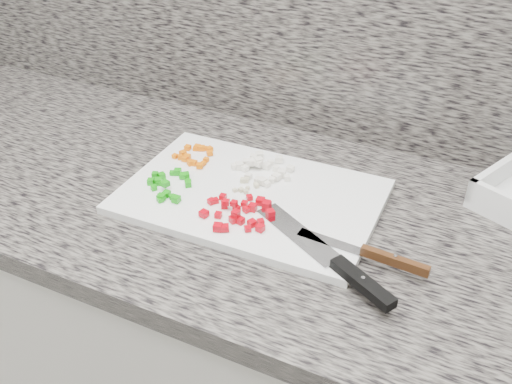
% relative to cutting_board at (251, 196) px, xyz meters
% --- Properties ---
extents(cabinet, '(3.92, 0.62, 0.86)m').
position_rel_cutting_board_xyz_m(cabinet, '(0.05, 0.00, -0.48)').
color(cabinet, silver).
rests_on(cabinet, ground).
extents(countertop, '(3.96, 0.64, 0.04)m').
position_rel_cutting_board_xyz_m(countertop, '(0.05, 0.00, -0.03)').
color(countertop, '#656059').
rests_on(countertop, cabinet).
extents(cutting_board, '(0.47, 0.32, 0.02)m').
position_rel_cutting_board_xyz_m(cutting_board, '(0.00, 0.00, 0.00)').
color(cutting_board, white).
rests_on(cutting_board, countertop).
extents(carrot_pile, '(0.08, 0.08, 0.01)m').
position_rel_cutting_board_xyz_m(carrot_pile, '(-0.16, 0.07, 0.01)').
color(carrot_pile, orange).
rests_on(carrot_pile, cutting_board).
extents(onion_pile, '(0.12, 0.11, 0.02)m').
position_rel_cutting_board_xyz_m(onion_pile, '(-0.02, 0.08, 0.02)').
color(onion_pile, white).
rests_on(onion_pile, cutting_board).
extents(green_pepper_pile, '(0.09, 0.11, 0.02)m').
position_rel_cutting_board_xyz_m(green_pepper_pile, '(-0.15, -0.05, 0.01)').
color(green_pepper_pile, '#12980D').
rests_on(green_pepper_pile, cutting_board).
extents(red_pepper_pile, '(0.13, 0.12, 0.02)m').
position_rel_cutting_board_xyz_m(red_pepper_pile, '(0.02, -0.07, 0.01)').
color(red_pepper_pile, '#BE0210').
rests_on(red_pepper_pile, cutting_board).
extents(garlic_pile, '(0.04, 0.05, 0.01)m').
position_rel_cutting_board_xyz_m(garlic_pile, '(-0.02, 0.01, 0.01)').
color(garlic_pile, beige).
rests_on(garlic_pile, cutting_board).
extents(chef_knife, '(0.28, 0.18, 0.02)m').
position_rel_cutting_board_xyz_m(chef_knife, '(0.21, -0.13, 0.01)').
color(chef_knife, silver).
rests_on(chef_knife, cutting_board).
extents(paring_knife, '(0.22, 0.03, 0.02)m').
position_rel_cutting_board_xyz_m(paring_knife, '(0.26, -0.08, 0.01)').
color(paring_knife, silver).
rests_on(paring_knife, cutting_board).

